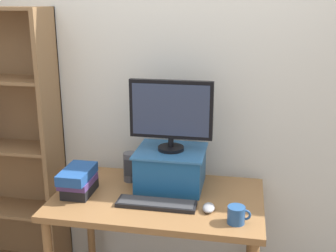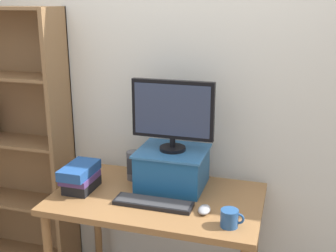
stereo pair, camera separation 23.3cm
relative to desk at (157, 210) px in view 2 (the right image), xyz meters
name	(u,v)px [view 2 (the right image)]	position (x,y,z in m)	size (l,w,h in m)	color
back_wall	(178,91)	(0.00, 0.44, 0.62)	(7.00, 0.08, 2.60)	silver
desk	(157,210)	(0.00, 0.00, 0.00)	(1.19, 0.71, 0.78)	olive
bookshelf_unit	(7,137)	(-1.20, 0.29, 0.24)	(0.88, 0.28, 1.82)	olive
riser_box	(172,167)	(0.05, 0.16, 0.21)	(0.41, 0.36, 0.23)	#195189
computer_monitor	(173,113)	(0.05, 0.15, 0.55)	(0.48, 0.15, 0.42)	black
keyboard	(153,203)	(0.02, -0.12, 0.11)	(0.44, 0.12, 0.02)	black
computer_mouse	(204,210)	(0.30, -0.12, 0.11)	(0.06, 0.10, 0.04)	#99999E
book_stack	(80,177)	(-0.46, -0.05, 0.18)	(0.17, 0.27, 0.15)	black
coffee_mug	(230,218)	(0.45, -0.22, 0.14)	(0.12, 0.09, 0.09)	#234C84
desk_speaker	(134,165)	(-0.21, 0.18, 0.19)	(0.09, 0.09, 0.18)	#4C4C51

